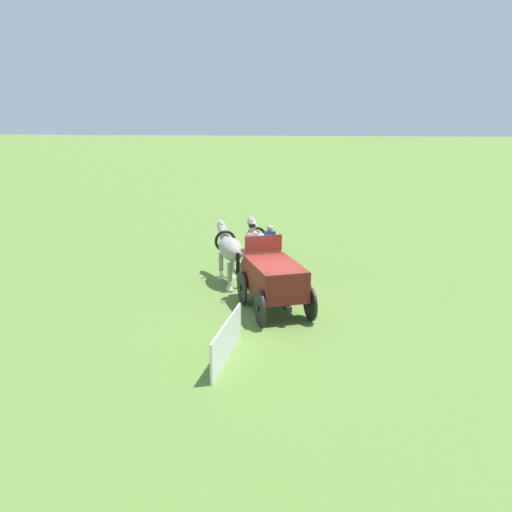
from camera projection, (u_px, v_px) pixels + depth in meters
ground_plane at (275, 311)px, 20.16m from camera, size 220.00×220.00×0.00m
show_wagon at (273, 277)px, 20.02m from camera, size 5.66×2.89×2.71m
draft_horse_near at (230, 249)px, 23.15m from camera, size 3.04×1.59×2.18m
draft_horse_off at (262, 246)px, 23.48m from camera, size 3.06×1.61×2.25m
sponsor_banner at (227, 341)px, 16.26m from camera, size 3.18×0.44×1.10m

